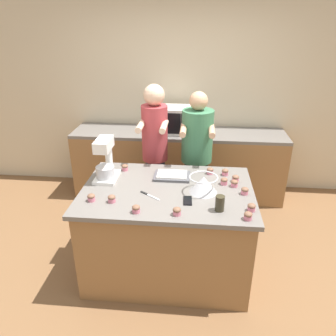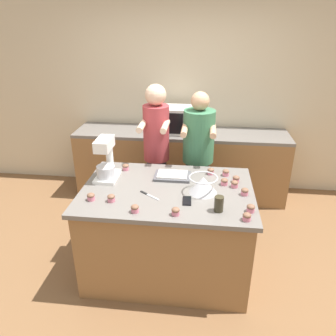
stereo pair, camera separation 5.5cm
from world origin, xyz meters
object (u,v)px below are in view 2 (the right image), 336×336
baking_tray (172,176)px  cupcake_3 (251,208)px  person_right (198,160)px  cupcake_11 (224,182)px  person_left (156,153)px  mixing_bowl (203,184)px  cell_phone (187,201)px  cupcake_4 (226,172)px  microwave_oven (175,120)px  cupcake_1 (235,184)px  cupcake_0 (211,171)px  cupcake_2 (126,167)px  cupcake_5 (176,211)px  cupcake_12 (247,217)px  cupcake_6 (111,198)px  knife (148,195)px  cupcake_8 (236,179)px  drinking_glass (219,204)px  cupcake_9 (245,191)px  stand_mixer (106,161)px  cupcake_7 (135,208)px  cupcake_10 (91,197)px

baking_tray → cupcake_3: cupcake_3 is taller
person_right → cupcake_11: bearing=-68.9°
person_left → mixing_bowl: person_left is taller
cell_phone → cupcake_4: (0.34, 0.53, 0.03)m
microwave_oven → cupcake_1: size_ratio=7.15×
cupcake_0 → cupcake_3: (0.31, -0.65, 0.00)m
cupcake_2 → cupcake_5: size_ratio=1.00×
person_left → cupcake_2: (-0.24, -0.46, 0.02)m
mixing_bowl → cupcake_12: (0.34, -0.40, -0.05)m
cupcake_3 → cupcake_6: bearing=178.5°
cupcake_12 → knife: bearing=159.9°
mixing_bowl → baking_tray: size_ratio=0.74×
cupcake_1 → cupcake_8: bearing=79.2°
cupcake_5 → mixing_bowl: bearing=62.5°
drinking_glass → knife: bearing=162.7°
cupcake_9 → baking_tray: bearing=157.8°
stand_mixer → cupcake_2: size_ratio=6.21×
cupcake_11 → cupcake_0: bearing=119.9°
cell_phone → cupcake_1: (0.41, 0.30, 0.03)m
microwave_oven → cupcake_9: bearing=-64.5°
cupcake_7 → cupcake_10: bearing=160.7°
person_left → stand_mixer: bearing=-119.3°
cupcake_1 → cupcake_2: bearing=166.8°
cupcake_1 → cupcake_11: (-0.09, 0.04, 0.00)m
microwave_oven → cupcake_7: (-0.13, -1.96, -0.15)m
cupcake_1 → cupcake_2: (-1.06, 0.25, 0.00)m
person_right → cupcake_11: (0.26, -0.68, 0.09)m
cupcake_3 → cupcake_2: bearing=150.6°
cupcake_11 → stand_mixer: bearing=179.4°
knife → cupcake_12: size_ratio=2.91×
cupcake_0 → cupcake_12: 0.82m
cupcake_9 → person_left: bearing=136.6°
cupcake_4 → cupcake_12: size_ratio=1.00×
stand_mixer → cupcake_5: 0.91m
stand_mixer → cupcake_8: bearing=2.7°
baking_tray → microwave_oven: size_ratio=0.74×
baking_tray → cupcake_12: 0.91m
cupcake_6 → cupcake_7: bearing=-31.2°
baking_tray → cupcake_7: 0.68m
cupcake_1 → cupcake_8: size_ratio=1.00×
stand_mixer → cupcake_10: size_ratio=6.21×
cupcake_9 → stand_mixer: bearing=171.9°
drinking_glass → cupcake_10: bearing=177.3°
cupcake_5 → cupcake_10: size_ratio=1.00×
stand_mixer → person_right: bearing=38.4°
cupcake_2 → cupcake_5: (0.57, -0.76, 0.00)m
cupcake_5 → cell_phone: bearing=70.7°
cupcake_11 → drinking_glass: bearing=-97.8°
person_right → cupcake_3: 1.20m
cell_phone → cupcake_6: (-0.62, -0.07, 0.03)m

